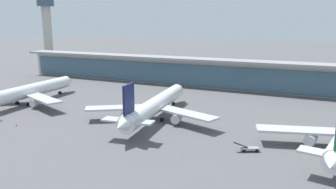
# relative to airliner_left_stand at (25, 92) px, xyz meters

# --- Properties ---
(ground_plane) EXTENTS (1200.00, 1200.00, 0.00)m
(ground_plane) POSITION_rel_airliner_left_stand_xyz_m (60.67, -2.91, -5.19)
(ground_plane) COLOR #515154
(airliner_left_stand) EXTENTS (47.41, 61.89, 16.47)m
(airliner_left_stand) POSITION_rel_airliner_left_stand_xyz_m (0.00, 0.00, 0.00)
(airliner_left_stand) COLOR white
(airliner_left_stand) RESTS_ON ground
(airliner_centre_stand) EXTENTS (47.14, 61.80, 16.47)m
(airliner_centre_stand) POSITION_rel_airliner_left_stand_xyz_m (59.58, 3.12, 0.00)
(airliner_centre_stand) COLOR white
(airliner_centre_stand) RESTS_ON ground
(service_truck_by_tail_grey) EXTENTS (6.66, 4.33, 2.70)m
(service_truck_by_tail_grey) POSITION_rel_airliner_left_stand_xyz_m (95.83, -12.69, -4.38)
(service_truck_by_tail_grey) COLOR gray
(service_truck_by_tail_grey) RESTS_ON ground
(terminal_building) EXTENTS (249.88, 12.80, 15.20)m
(terminal_building) POSITION_rel_airliner_left_stand_xyz_m (60.67, 69.85, 2.68)
(terminal_building) COLOR #B2ADA3
(terminal_building) RESTS_ON ground
(control_tower) EXTENTS (12.00, 12.00, 57.45)m
(control_tower) POSITION_rel_airliner_left_stand_xyz_m (-72.82, 87.49, 26.30)
(control_tower) COLOR #B2ADA3
(control_tower) RESTS_ON ground
(safety_cone_charlie) EXTENTS (0.62, 0.62, 0.70)m
(safety_cone_charlie) POSITION_rel_airliner_left_stand_xyz_m (21.68, -23.33, -4.87)
(safety_cone_charlie) COLOR orange
(safety_cone_charlie) RESTS_ON ground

